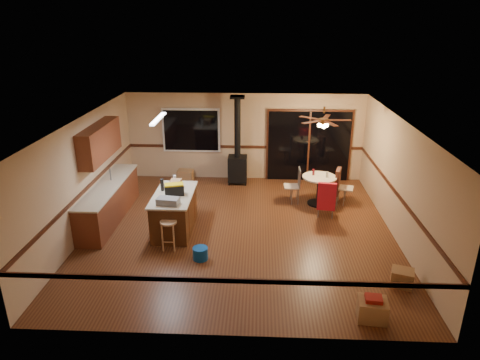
# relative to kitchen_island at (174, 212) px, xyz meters

# --- Properties ---
(floor) EXTENTS (7.00, 7.00, 0.00)m
(floor) POSITION_rel_kitchen_island_xyz_m (1.50, 0.00, -0.45)
(floor) COLOR #542C17
(floor) RESTS_ON ground
(ceiling) EXTENTS (7.00, 7.00, 0.00)m
(ceiling) POSITION_rel_kitchen_island_xyz_m (1.50, 0.00, 2.15)
(ceiling) COLOR silver
(ceiling) RESTS_ON ground
(wall_back) EXTENTS (7.00, 0.00, 7.00)m
(wall_back) POSITION_rel_kitchen_island_xyz_m (1.50, 3.50, 0.85)
(wall_back) COLOR tan
(wall_back) RESTS_ON ground
(wall_front) EXTENTS (7.00, 0.00, 7.00)m
(wall_front) POSITION_rel_kitchen_island_xyz_m (1.50, -3.50, 0.85)
(wall_front) COLOR tan
(wall_front) RESTS_ON ground
(wall_left) EXTENTS (0.00, 7.00, 7.00)m
(wall_left) POSITION_rel_kitchen_island_xyz_m (-2.00, 0.00, 0.85)
(wall_left) COLOR tan
(wall_left) RESTS_ON ground
(wall_right) EXTENTS (0.00, 7.00, 7.00)m
(wall_right) POSITION_rel_kitchen_island_xyz_m (5.00, 0.00, 0.85)
(wall_right) COLOR tan
(wall_right) RESTS_ON ground
(chair_rail) EXTENTS (7.00, 7.00, 0.08)m
(chair_rail) POSITION_rel_kitchen_island_xyz_m (1.50, 0.00, 0.55)
(chair_rail) COLOR #3D1B0F
(chair_rail) RESTS_ON ground
(window) EXTENTS (1.72, 0.10, 1.32)m
(window) POSITION_rel_kitchen_island_xyz_m (-0.10, 3.45, 1.05)
(window) COLOR black
(window) RESTS_ON ground
(sliding_door) EXTENTS (2.52, 0.10, 2.10)m
(sliding_door) POSITION_rel_kitchen_island_xyz_m (3.40, 3.45, 0.60)
(sliding_door) COLOR black
(sliding_door) RESTS_ON ground
(lower_cabinets) EXTENTS (0.60, 3.00, 0.86)m
(lower_cabinets) POSITION_rel_kitchen_island_xyz_m (-1.70, 0.50, -0.02)
(lower_cabinets) COLOR brown
(lower_cabinets) RESTS_ON ground
(countertop) EXTENTS (0.64, 3.04, 0.04)m
(countertop) POSITION_rel_kitchen_island_xyz_m (-1.70, 0.50, 0.43)
(countertop) COLOR #C0B295
(countertop) RESTS_ON lower_cabinets
(upper_cabinets) EXTENTS (0.35, 2.00, 0.80)m
(upper_cabinets) POSITION_rel_kitchen_island_xyz_m (-1.83, 0.70, 1.45)
(upper_cabinets) COLOR brown
(upper_cabinets) RESTS_ON ground
(kitchen_island) EXTENTS (0.88, 1.68, 0.90)m
(kitchen_island) POSITION_rel_kitchen_island_xyz_m (0.00, 0.00, 0.00)
(kitchen_island) COLOR #472511
(kitchen_island) RESTS_ON ground
(wood_stove) EXTENTS (0.55, 0.50, 2.52)m
(wood_stove) POSITION_rel_kitchen_island_xyz_m (1.30, 3.05, 0.28)
(wood_stove) COLOR black
(wood_stove) RESTS_ON ground
(ceiling_fan) EXTENTS (0.24, 0.24, 0.55)m
(ceiling_fan) POSITION_rel_kitchen_island_xyz_m (3.51, 1.62, 1.76)
(ceiling_fan) COLOR brown
(ceiling_fan) RESTS_ON ceiling
(fluorescent_strip) EXTENTS (0.10, 1.20, 0.04)m
(fluorescent_strip) POSITION_rel_kitchen_island_xyz_m (-0.30, 0.30, 2.11)
(fluorescent_strip) COLOR white
(fluorescent_strip) RESTS_ON ceiling
(toolbox_grey) EXTENTS (0.50, 0.32, 0.15)m
(toolbox_grey) POSITION_rel_kitchen_island_xyz_m (0.00, -0.57, 0.52)
(toolbox_grey) COLOR slate
(toolbox_grey) RESTS_ON kitchen_island
(toolbox_black) EXTENTS (0.46, 0.32, 0.23)m
(toolbox_black) POSITION_rel_kitchen_island_xyz_m (0.04, -0.05, 0.56)
(toolbox_black) COLOR black
(toolbox_black) RESTS_ON kitchen_island
(toolbox_yellow_lid) EXTENTS (0.46, 0.32, 0.03)m
(toolbox_yellow_lid) POSITION_rel_kitchen_island_xyz_m (0.04, -0.05, 0.70)
(toolbox_yellow_lid) COLOR gold
(toolbox_yellow_lid) RESTS_ON toolbox_black
(box_on_island) EXTENTS (0.26, 0.35, 0.22)m
(box_on_island) POSITION_rel_kitchen_island_xyz_m (0.00, 0.27, 0.56)
(box_on_island) COLOR olive
(box_on_island) RESTS_ON kitchen_island
(bottle_dark) EXTENTS (0.10, 0.10, 0.28)m
(bottle_dark) POSITION_rel_kitchen_island_xyz_m (-0.29, 0.19, 0.59)
(bottle_dark) COLOR black
(bottle_dark) RESTS_ON kitchen_island
(bottle_pink) EXTENTS (0.09, 0.09, 0.22)m
(bottle_pink) POSITION_rel_kitchen_island_xyz_m (0.10, 0.08, 0.56)
(bottle_pink) COLOR #D84C8C
(bottle_pink) RESTS_ON kitchen_island
(bottle_white) EXTENTS (0.08, 0.08, 0.19)m
(bottle_white) POSITION_rel_kitchen_island_xyz_m (-0.10, 0.69, 0.54)
(bottle_white) COLOR white
(bottle_white) RESTS_ON kitchen_island
(bar_stool) EXTENTS (0.38, 0.38, 0.65)m
(bar_stool) POSITION_rel_kitchen_island_xyz_m (0.05, -0.88, -0.13)
(bar_stool) COLOR tan
(bar_stool) RESTS_ON floor
(blue_bucket) EXTENTS (0.33, 0.33, 0.26)m
(blue_bucket) POSITION_rel_kitchen_island_xyz_m (0.76, -1.28, -0.32)
(blue_bucket) COLOR #0B489E
(blue_bucket) RESTS_ON floor
(dining_table) EXTENTS (0.88, 0.88, 0.78)m
(dining_table) POSITION_rel_kitchen_island_xyz_m (3.51, 1.62, 0.08)
(dining_table) COLOR black
(dining_table) RESTS_ON ground
(glass_red) EXTENTS (0.07, 0.07, 0.16)m
(glass_red) POSITION_rel_kitchen_island_xyz_m (3.36, 1.72, 0.41)
(glass_red) COLOR #590C14
(glass_red) RESTS_ON dining_table
(glass_cream) EXTENTS (0.08, 0.08, 0.15)m
(glass_cream) POSITION_rel_kitchen_island_xyz_m (3.69, 1.57, 0.40)
(glass_cream) COLOR beige
(glass_cream) RESTS_ON dining_table
(chair_left) EXTENTS (0.41, 0.41, 0.51)m
(chair_left) POSITION_rel_kitchen_island_xyz_m (2.91, 1.72, 0.14)
(chair_left) COLOR #C4AE91
(chair_left) RESTS_ON ground
(chair_near) EXTENTS (0.49, 0.52, 0.70)m
(chair_near) POSITION_rel_kitchen_island_xyz_m (3.58, 0.74, 0.14)
(chair_near) COLOR #C4AE91
(chair_near) RESTS_ON ground
(chair_right) EXTENTS (0.56, 0.53, 0.70)m
(chair_right) POSITION_rel_kitchen_island_xyz_m (4.03, 1.72, 0.14)
(chair_right) COLOR #C4AE91
(chair_right) RESTS_ON ground
(box_under_window) EXTENTS (0.48, 0.39, 0.36)m
(box_under_window) POSITION_rel_kitchen_island_xyz_m (-0.27, 3.10, -0.27)
(box_under_window) COLOR olive
(box_under_window) RESTS_ON floor
(box_corner_a) EXTENTS (0.51, 0.45, 0.36)m
(box_corner_a) POSITION_rel_kitchen_island_xyz_m (3.82, -2.99, -0.28)
(box_corner_a) COLOR olive
(box_corner_a) RESTS_ON floor
(box_corner_b) EXTENTS (0.48, 0.44, 0.32)m
(box_corner_b) POSITION_rel_kitchen_island_xyz_m (4.60, -2.01, -0.29)
(box_corner_b) COLOR olive
(box_corner_b) RESTS_ON floor
(box_small_red) EXTENTS (0.29, 0.25, 0.07)m
(box_small_red) POSITION_rel_kitchen_island_xyz_m (3.82, -2.99, -0.06)
(box_small_red) COLOR maroon
(box_small_red) RESTS_ON box_corner_a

